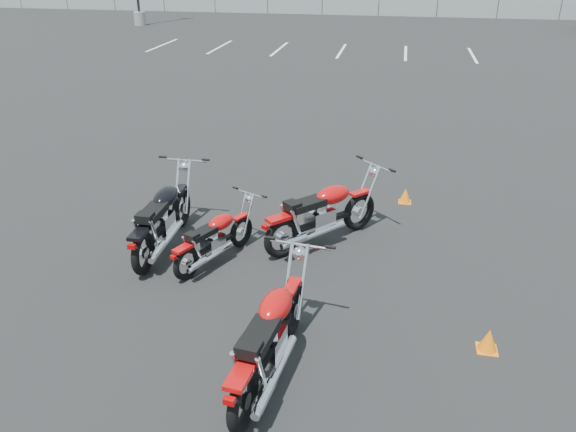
% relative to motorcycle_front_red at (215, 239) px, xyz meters
% --- Properties ---
extents(ground, '(120.00, 120.00, 0.00)m').
position_rel_motorcycle_front_red_xyz_m(ground, '(0.86, -0.07, -0.41)').
color(ground, black).
rests_on(ground, ground).
extents(motorcycle_front_red, '(1.12, 1.80, 0.91)m').
position_rel_motorcycle_front_red_xyz_m(motorcycle_front_red, '(0.00, 0.00, 0.00)').
color(motorcycle_front_red, black).
rests_on(motorcycle_front_red, ground).
extents(motorcycle_second_black, '(0.93, 2.41, 1.18)m').
position_rel_motorcycle_front_red_xyz_m(motorcycle_second_black, '(-0.97, 0.29, 0.12)').
color(motorcycle_second_black, black).
rests_on(motorcycle_second_black, ground).
extents(motorcycle_third_red, '(1.98, 2.08, 1.19)m').
position_rel_motorcycle_front_red_xyz_m(motorcycle_third_red, '(1.57, 0.95, 0.13)').
color(motorcycle_third_red, black).
rests_on(motorcycle_third_red, ground).
extents(motorcycle_rear_red, '(0.93, 2.42, 1.18)m').
position_rel_motorcycle_front_red_xyz_m(motorcycle_rear_red, '(1.43, -2.38, 0.13)').
color(motorcycle_rear_red, black).
rests_on(motorcycle_rear_red, ground).
extents(training_cone_near, '(0.24, 0.24, 0.29)m').
position_rel_motorcycle_front_red_xyz_m(training_cone_near, '(2.94, 2.89, -0.27)').
color(training_cone_near, orange).
rests_on(training_cone_near, ground).
extents(training_cone_far, '(0.26, 0.26, 0.30)m').
position_rel_motorcycle_front_red_xyz_m(training_cone_far, '(3.97, -1.43, -0.26)').
color(training_cone_far, orange).
rests_on(training_cone_far, ground).
extents(chainlink_fence, '(80.06, 0.06, 1.80)m').
position_rel_motorcycle_front_red_xyz_m(chainlink_fence, '(0.86, 34.93, 0.49)').
color(chainlink_fence, gray).
rests_on(chainlink_fence, ground).
extents(parking_line_stripes, '(15.12, 4.00, 0.01)m').
position_rel_motorcycle_front_red_xyz_m(parking_line_stripes, '(-1.64, 19.93, -0.41)').
color(parking_line_stripes, silver).
rests_on(parking_line_stripes, ground).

